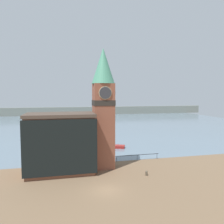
# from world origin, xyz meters

# --- Properties ---
(ground_plane) EXTENTS (160.00, 160.00, 0.00)m
(ground_plane) POSITION_xyz_m (0.00, 0.00, 0.00)
(ground_plane) COLOR brown
(water) EXTENTS (160.00, 120.00, 0.00)m
(water) POSITION_xyz_m (0.00, 72.00, -0.00)
(water) COLOR slate
(water) RESTS_ON ground_plane
(far_shoreline) EXTENTS (180.00, 3.00, 5.00)m
(far_shoreline) POSITION_xyz_m (0.00, 112.00, 2.50)
(far_shoreline) COLOR gray
(far_shoreline) RESTS_ON water
(pier_railing) EXTENTS (8.84, 0.08, 1.09)m
(pier_railing) POSITION_xyz_m (8.49, 11.75, 0.94)
(pier_railing) COLOR #232328
(pier_railing) RESTS_ON ground_plane
(clock_tower) EXTENTS (3.91, 3.91, 20.55)m
(clock_tower) POSITION_xyz_m (1.38, 9.29, 10.93)
(clock_tower) COLOR brown
(clock_tower) RESTS_ON ground_plane
(pier_building) EXTENTS (11.04, 6.68, 9.69)m
(pier_building) POSITION_xyz_m (-5.88, 8.47, 4.86)
(pier_building) COLOR brown
(pier_building) RESTS_ON ground_plane
(boat_near) EXTENTS (5.99, 3.79, 1.32)m
(boat_near) POSITION_xyz_m (5.91, 22.72, 0.48)
(boat_near) COLOR maroon
(boat_near) RESTS_ON water
(mooring_bollard_near) EXTENTS (0.37, 0.37, 0.79)m
(mooring_bollard_near) POSITION_xyz_m (7.20, 3.81, 0.42)
(mooring_bollard_near) COLOR brown
(mooring_bollard_near) RESTS_ON ground_plane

